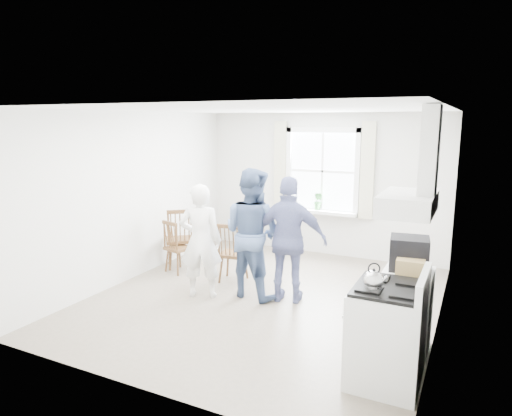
{
  "coord_description": "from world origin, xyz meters",
  "views": [
    {
      "loc": [
        2.56,
        -5.49,
        2.46
      ],
      "look_at": [
        -0.23,
        0.2,
        1.24
      ],
      "focal_mm": 32.0,
      "sensor_mm": 36.0,
      "label": 1
    }
  ],
  "objects_px": {
    "low_cabinet": "(406,311)",
    "windsor_chair_b": "(174,241)",
    "person_left": "(201,241)",
    "windsor_chair_a": "(231,247)",
    "person_right": "(289,240)",
    "stereo_stack": "(409,253)",
    "gas_stove": "(387,333)",
    "windsor_chair_c": "(180,232)",
    "person_mid": "(252,233)"
  },
  "relations": [
    {
      "from": "low_cabinet",
      "to": "windsor_chair_b",
      "type": "xyz_separation_m",
      "value": [
        -3.77,
        0.99,
        0.09
      ]
    },
    {
      "from": "person_left",
      "to": "windsor_chair_a",
      "type": "bearing_deg",
      "value": -123.53
    },
    {
      "from": "person_right",
      "to": "stereo_stack",
      "type": "bearing_deg",
      "value": 146.04
    },
    {
      "from": "low_cabinet",
      "to": "stereo_stack",
      "type": "bearing_deg",
      "value": 104.66
    },
    {
      "from": "gas_stove",
      "to": "windsor_chair_a",
      "type": "height_order",
      "value": "gas_stove"
    },
    {
      "from": "windsor_chair_a",
      "to": "windsor_chair_b",
      "type": "height_order",
      "value": "windsor_chair_a"
    },
    {
      "from": "windsor_chair_c",
      "to": "windsor_chair_a",
      "type": "bearing_deg",
      "value": -12.07
    },
    {
      "from": "gas_stove",
      "to": "windsor_chair_b",
      "type": "relative_size",
      "value": 1.27
    },
    {
      "from": "gas_stove",
      "to": "person_mid",
      "type": "distance_m",
      "value": 2.58
    },
    {
      "from": "gas_stove",
      "to": "windsor_chair_b",
      "type": "height_order",
      "value": "gas_stove"
    },
    {
      "from": "stereo_stack",
      "to": "person_right",
      "type": "height_order",
      "value": "person_right"
    },
    {
      "from": "person_right",
      "to": "windsor_chair_a",
      "type": "bearing_deg",
      "value": -25.98
    },
    {
      "from": "person_mid",
      "to": "low_cabinet",
      "type": "bearing_deg",
      "value": 172.61
    },
    {
      "from": "low_cabinet",
      "to": "person_right",
      "type": "bearing_deg",
      "value": 156.32
    },
    {
      "from": "windsor_chair_c",
      "to": "person_left",
      "type": "bearing_deg",
      "value": -41.94
    },
    {
      "from": "person_left",
      "to": "person_right",
      "type": "bearing_deg",
      "value": 174.26
    },
    {
      "from": "low_cabinet",
      "to": "person_mid",
      "type": "distance_m",
      "value": 2.35
    },
    {
      "from": "person_left",
      "to": "person_mid",
      "type": "relative_size",
      "value": 0.88
    },
    {
      "from": "low_cabinet",
      "to": "person_left",
      "type": "xyz_separation_m",
      "value": [
        -2.82,
        0.34,
        0.36
      ]
    },
    {
      "from": "person_mid",
      "to": "person_right",
      "type": "height_order",
      "value": "person_mid"
    },
    {
      "from": "windsor_chair_a",
      "to": "gas_stove",
      "type": "bearing_deg",
      "value": -32.69
    },
    {
      "from": "windsor_chair_c",
      "to": "person_right",
      "type": "relative_size",
      "value": 0.6
    },
    {
      "from": "gas_stove",
      "to": "low_cabinet",
      "type": "bearing_deg",
      "value": 84.32
    },
    {
      "from": "windsor_chair_b",
      "to": "person_right",
      "type": "relative_size",
      "value": 0.51
    },
    {
      "from": "gas_stove",
      "to": "windsor_chair_c",
      "type": "bearing_deg",
      "value": 152.71
    },
    {
      "from": "low_cabinet",
      "to": "windsor_chair_c",
      "type": "height_order",
      "value": "windsor_chair_c"
    },
    {
      "from": "person_right",
      "to": "gas_stove",
      "type": "bearing_deg",
      "value": 126.36
    },
    {
      "from": "windsor_chair_a",
      "to": "person_right",
      "type": "xyz_separation_m",
      "value": [
        1.06,
        -0.27,
        0.29
      ]
    },
    {
      "from": "low_cabinet",
      "to": "stereo_stack",
      "type": "height_order",
      "value": "stereo_stack"
    },
    {
      "from": "low_cabinet",
      "to": "windsor_chair_a",
      "type": "bearing_deg",
      "value": 159.85
    },
    {
      "from": "person_left",
      "to": "person_mid",
      "type": "bearing_deg",
      "value": -174.12
    },
    {
      "from": "stereo_stack",
      "to": "windsor_chair_a",
      "type": "xyz_separation_m",
      "value": [
        -2.7,
        0.94,
        -0.5
      ]
    },
    {
      "from": "person_right",
      "to": "person_mid",
      "type": "bearing_deg",
      "value": -8.81
    },
    {
      "from": "stereo_stack",
      "to": "person_mid",
      "type": "xyz_separation_m",
      "value": [
        -2.19,
        0.64,
        -0.16
      ]
    },
    {
      "from": "windsor_chair_a",
      "to": "person_right",
      "type": "distance_m",
      "value": 1.14
    },
    {
      "from": "stereo_stack",
      "to": "person_mid",
      "type": "relative_size",
      "value": 0.24
    },
    {
      "from": "stereo_stack",
      "to": "person_left",
      "type": "relative_size",
      "value": 0.27
    },
    {
      "from": "gas_stove",
      "to": "person_left",
      "type": "height_order",
      "value": "person_left"
    },
    {
      "from": "stereo_stack",
      "to": "person_right",
      "type": "xyz_separation_m",
      "value": [
        -1.63,
        0.67,
        -0.21
      ]
    },
    {
      "from": "low_cabinet",
      "to": "windsor_chair_c",
      "type": "relative_size",
      "value": 0.87
    },
    {
      "from": "low_cabinet",
      "to": "windsor_chair_b",
      "type": "bearing_deg",
      "value": 165.29
    },
    {
      "from": "low_cabinet",
      "to": "windsor_chair_b",
      "type": "height_order",
      "value": "low_cabinet"
    },
    {
      "from": "gas_stove",
      "to": "person_mid",
      "type": "bearing_deg",
      "value": 146.8
    },
    {
      "from": "stereo_stack",
      "to": "person_right",
      "type": "distance_m",
      "value": 1.78
    },
    {
      "from": "person_left",
      "to": "windsor_chair_b",
      "type": "bearing_deg",
      "value": -57.89
    },
    {
      "from": "gas_stove",
      "to": "low_cabinet",
      "type": "height_order",
      "value": "gas_stove"
    },
    {
      "from": "windsor_chair_b",
      "to": "person_mid",
      "type": "height_order",
      "value": "person_mid"
    },
    {
      "from": "low_cabinet",
      "to": "person_right",
      "type": "height_order",
      "value": "person_right"
    },
    {
      "from": "low_cabinet",
      "to": "stereo_stack",
      "type": "relative_size",
      "value": 2.06
    },
    {
      "from": "person_left",
      "to": "windsor_chair_c",
      "type": "bearing_deg",
      "value": -65.51
    }
  ]
}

